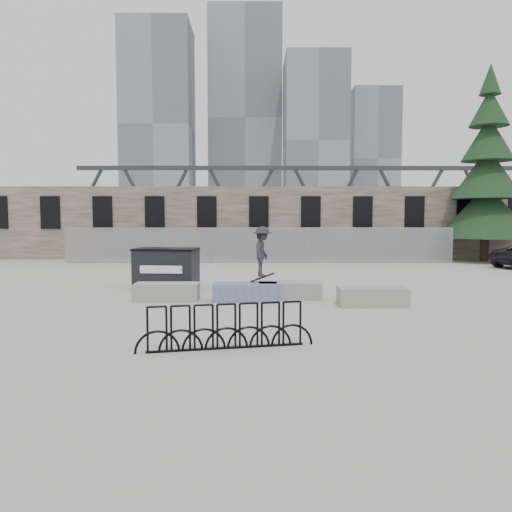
{
  "coord_description": "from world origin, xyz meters",
  "views": [
    {
      "loc": [
        -0.4,
        -15.78,
        2.62
      ],
      "look_at": [
        -0.28,
        1.08,
        1.3
      ],
      "focal_mm": 35.0,
      "sensor_mm": 36.0,
      "label": 1
    }
  ],
  "objects_px": {
    "dumpster": "(167,268)",
    "spruce_tree": "(487,183)",
    "planter_center_left": "(245,291)",
    "bike_rack": "(226,327)",
    "planter_center_right": "(290,289)",
    "planter_offset": "(372,296)",
    "skateboarder": "(262,252)",
    "planter_far_left": "(167,291)"
  },
  "relations": [
    {
      "from": "dumpster",
      "to": "spruce_tree",
      "type": "height_order",
      "value": "spruce_tree"
    },
    {
      "from": "planter_center_left",
      "to": "bike_rack",
      "type": "xyz_separation_m",
      "value": [
        -0.29,
        -5.75,
        0.15
      ]
    },
    {
      "from": "planter_center_right",
      "to": "planter_offset",
      "type": "height_order",
      "value": "same"
    },
    {
      "from": "dumpster",
      "to": "bike_rack",
      "type": "relative_size",
      "value": 0.68
    },
    {
      "from": "planter_center_right",
      "to": "dumpster",
      "type": "xyz_separation_m",
      "value": [
        -4.36,
        2.34,
        0.46
      ]
    },
    {
      "from": "planter_center_right",
      "to": "skateboarder",
      "type": "relative_size",
      "value": 1.13
    },
    {
      "from": "spruce_tree",
      "to": "skateboarder",
      "type": "bearing_deg",
      "value": -134.78
    },
    {
      "from": "planter_far_left",
      "to": "dumpster",
      "type": "relative_size",
      "value": 0.83
    },
    {
      "from": "planter_far_left",
      "to": "spruce_tree",
      "type": "xyz_separation_m",
      "value": [
        16.49,
        13.87,
        4.33
      ]
    },
    {
      "from": "planter_center_right",
      "to": "spruce_tree",
      "type": "xyz_separation_m",
      "value": [
        12.59,
        13.55,
        4.33
      ]
    },
    {
      "from": "planter_far_left",
      "to": "planter_center_right",
      "type": "bearing_deg",
      "value": 4.74
    },
    {
      "from": "planter_center_right",
      "to": "planter_offset",
      "type": "relative_size",
      "value": 1.0
    },
    {
      "from": "bike_rack",
      "to": "spruce_tree",
      "type": "relative_size",
      "value": 0.31
    },
    {
      "from": "spruce_tree",
      "to": "planter_center_right",
      "type": "bearing_deg",
      "value": -132.91
    },
    {
      "from": "planter_center_left",
      "to": "skateboarder",
      "type": "relative_size",
      "value": 1.13
    },
    {
      "from": "planter_center_right",
      "to": "planter_offset",
      "type": "xyz_separation_m",
      "value": [
        2.36,
        -1.3,
        0.0
      ]
    },
    {
      "from": "skateboarder",
      "to": "planter_offset",
      "type": "bearing_deg",
      "value": -100.37
    },
    {
      "from": "planter_offset",
      "to": "dumpster",
      "type": "distance_m",
      "value": 7.65
    },
    {
      "from": "planter_center_right",
      "to": "skateboarder",
      "type": "height_order",
      "value": "skateboarder"
    },
    {
      "from": "skateboarder",
      "to": "planter_center_right",
      "type": "bearing_deg",
      "value": -77.05
    },
    {
      "from": "planter_offset",
      "to": "dumpster",
      "type": "bearing_deg",
      "value": 151.55
    },
    {
      "from": "spruce_tree",
      "to": "planter_offset",
      "type": "bearing_deg",
      "value": -124.59
    },
    {
      "from": "planter_offset",
      "to": "spruce_tree",
      "type": "height_order",
      "value": "spruce_tree"
    },
    {
      "from": "planter_offset",
      "to": "spruce_tree",
      "type": "distance_m",
      "value": 18.54
    },
    {
      "from": "bike_rack",
      "to": "skateboarder",
      "type": "distance_m",
      "value": 6.27
    },
    {
      "from": "planter_far_left",
      "to": "spruce_tree",
      "type": "relative_size",
      "value": 0.17
    },
    {
      "from": "bike_rack",
      "to": "planter_far_left",
      "type": "bearing_deg",
      "value": 110.56
    },
    {
      "from": "planter_center_left",
      "to": "planter_offset",
      "type": "relative_size",
      "value": 1.0
    },
    {
      "from": "dumpster",
      "to": "bike_rack",
      "type": "height_order",
      "value": "dumpster"
    },
    {
      "from": "dumpster",
      "to": "spruce_tree",
      "type": "relative_size",
      "value": 0.21
    },
    {
      "from": "planter_center_right",
      "to": "dumpster",
      "type": "bearing_deg",
      "value": 151.74
    },
    {
      "from": "planter_center_left",
      "to": "skateboarder",
      "type": "bearing_deg",
      "value": 33.46
    },
    {
      "from": "dumpster",
      "to": "skateboarder",
      "type": "height_order",
      "value": "skateboarder"
    },
    {
      "from": "bike_rack",
      "to": "spruce_tree",
      "type": "height_order",
      "value": "spruce_tree"
    },
    {
      "from": "planter_far_left",
      "to": "spruce_tree",
      "type": "distance_m",
      "value": 21.98
    },
    {
      "from": "planter_center_right",
      "to": "spruce_tree",
      "type": "height_order",
      "value": "spruce_tree"
    },
    {
      "from": "spruce_tree",
      "to": "dumpster",
      "type": "bearing_deg",
      "value": -146.53
    },
    {
      "from": "planter_center_right",
      "to": "spruce_tree",
      "type": "relative_size",
      "value": 0.17
    },
    {
      "from": "planter_offset",
      "to": "skateboarder",
      "type": "distance_m",
      "value": 3.68
    },
    {
      "from": "planter_center_left",
      "to": "planter_offset",
      "type": "xyz_separation_m",
      "value": [
        3.78,
        -0.91,
        0.0
      ]
    },
    {
      "from": "planter_center_right",
      "to": "dumpster",
      "type": "distance_m",
      "value": 4.97
    },
    {
      "from": "planter_far_left",
      "to": "planter_center_right",
      "type": "distance_m",
      "value": 3.91
    }
  ]
}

